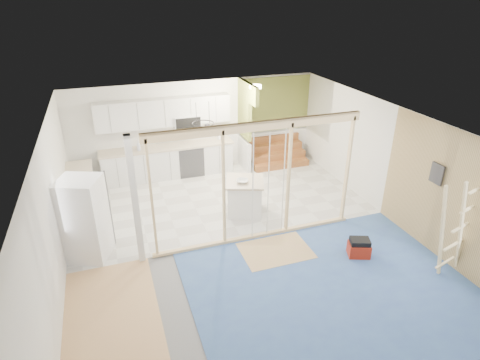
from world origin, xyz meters
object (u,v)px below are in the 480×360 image
object	(u,v)px
toolbox	(359,248)
ladder	(454,229)
fridge	(85,220)
island	(245,197)

from	to	relation	value
toolbox	ladder	size ratio (longest dim) A/B	0.26
fridge	island	xyz separation A→B (m)	(3.48, 0.65, -0.43)
toolbox	fridge	bearing A→B (deg)	-178.10
fridge	ladder	distance (m)	6.78
fridge	ladder	bearing A→B (deg)	-2.17
ladder	fridge	bearing A→B (deg)	148.89
fridge	toolbox	world-z (taller)	fridge
toolbox	ladder	distance (m)	1.73
fridge	ladder	size ratio (longest dim) A/B	0.88
island	ladder	world-z (taller)	ladder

